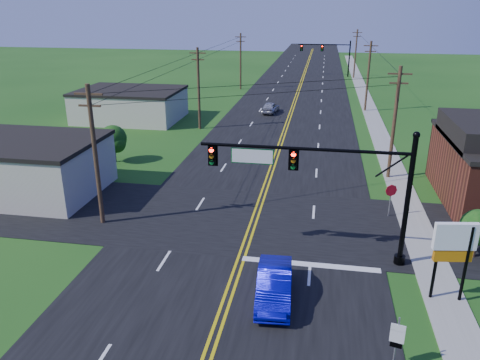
% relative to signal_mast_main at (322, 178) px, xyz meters
% --- Properties ---
extents(ground, '(260.00, 260.00, 0.00)m').
position_rel_signal_mast_main_xyz_m(ground, '(-4.34, -8.00, -4.75)').
color(ground, '#194513').
rests_on(ground, ground).
extents(road_main, '(16.00, 220.00, 0.04)m').
position_rel_signal_mast_main_xyz_m(road_main, '(-4.34, 42.00, -4.73)').
color(road_main, black).
rests_on(road_main, ground).
extents(road_cross, '(70.00, 10.00, 0.04)m').
position_rel_signal_mast_main_xyz_m(road_cross, '(-4.34, 4.00, -4.73)').
color(road_cross, black).
rests_on(road_cross, ground).
extents(sidewalk, '(2.00, 160.00, 0.08)m').
position_rel_signal_mast_main_xyz_m(sidewalk, '(6.16, 32.00, -4.71)').
color(sidewalk, gray).
rests_on(sidewalk, ground).
extents(signal_mast_main, '(11.30, 0.60, 7.48)m').
position_rel_signal_mast_main_xyz_m(signal_mast_main, '(0.00, 0.00, 0.00)').
color(signal_mast_main, black).
rests_on(signal_mast_main, ground).
extents(signal_mast_far, '(10.98, 0.60, 7.48)m').
position_rel_signal_mast_main_xyz_m(signal_mast_far, '(0.10, 72.00, -0.20)').
color(signal_mast_far, black).
rests_on(signal_mast_far, ground).
extents(cream_bldg_near, '(10.20, 8.20, 4.10)m').
position_rel_signal_mast_main_xyz_m(cream_bldg_near, '(-21.34, 6.00, -2.69)').
color(cream_bldg_near, beige).
rests_on(cream_bldg_near, ground).
extents(cream_bldg_far, '(12.20, 9.20, 3.70)m').
position_rel_signal_mast_main_xyz_m(cream_bldg_far, '(-23.34, 30.00, -2.89)').
color(cream_bldg_far, beige).
rests_on(cream_bldg_far, ground).
extents(utility_pole_left_a, '(1.80, 0.28, 9.00)m').
position_rel_signal_mast_main_xyz_m(utility_pole_left_a, '(-13.84, 2.00, -0.03)').
color(utility_pole_left_a, '#362418').
rests_on(utility_pole_left_a, ground).
extents(utility_pole_left_b, '(1.80, 0.28, 9.00)m').
position_rel_signal_mast_main_xyz_m(utility_pole_left_b, '(-13.84, 27.00, -0.03)').
color(utility_pole_left_b, '#362418').
rests_on(utility_pole_left_b, ground).
extents(utility_pole_left_c, '(1.80, 0.28, 9.00)m').
position_rel_signal_mast_main_xyz_m(utility_pole_left_c, '(-13.84, 54.00, -0.03)').
color(utility_pole_left_c, '#362418').
rests_on(utility_pole_left_c, ground).
extents(utility_pole_right_a, '(1.80, 0.28, 9.00)m').
position_rel_signal_mast_main_xyz_m(utility_pole_right_a, '(5.46, 14.00, -0.03)').
color(utility_pole_right_a, '#362418').
rests_on(utility_pole_right_a, ground).
extents(utility_pole_right_b, '(1.80, 0.28, 9.00)m').
position_rel_signal_mast_main_xyz_m(utility_pole_right_b, '(5.46, 40.00, -0.03)').
color(utility_pole_right_b, '#362418').
rests_on(utility_pole_right_b, ground).
extents(utility_pole_right_c, '(1.80, 0.28, 9.00)m').
position_rel_signal_mast_main_xyz_m(utility_pole_right_c, '(5.46, 70.00, -0.03)').
color(utility_pole_right_c, '#362418').
rests_on(utility_pole_right_c, ground).
extents(tree_right_back, '(3.00, 3.00, 4.10)m').
position_rel_signal_mast_main_xyz_m(tree_right_back, '(11.66, 18.00, -2.15)').
color(tree_right_back, '#362418').
rests_on(tree_right_back, ground).
extents(shrub_corner, '(2.00, 2.00, 2.86)m').
position_rel_signal_mast_main_xyz_m(shrub_corner, '(8.66, 1.50, -2.90)').
color(shrub_corner, '#362418').
rests_on(shrub_corner, ground).
extents(tree_left, '(2.40, 2.40, 3.37)m').
position_rel_signal_mast_main_xyz_m(tree_left, '(-18.34, 14.00, -2.59)').
color(tree_left, '#362418').
rests_on(tree_left, ground).
extents(blue_car, '(1.93, 4.74, 1.53)m').
position_rel_signal_mast_main_xyz_m(blue_car, '(-1.96, -4.47, -3.99)').
color(blue_car, '#0807A3').
rests_on(blue_car, ground).
extents(distant_car, '(2.17, 4.31, 1.41)m').
position_rel_signal_mast_main_xyz_m(distant_car, '(-6.83, 36.56, -4.04)').
color(distant_car, '#A8A8AD').
rests_on(distant_car, ground).
extents(route_sign, '(0.55, 0.16, 2.22)m').
position_rel_signal_mast_main_xyz_m(route_sign, '(3.16, -8.02, -3.46)').
color(route_sign, slate).
rests_on(route_sign, ground).
extents(stop_sign, '(0.78, 0.33, 2.30)m').
position_rel_signal_mast_main_xyz_m(stop_sign, '(4.61, 6.22, -3.09)').
color(stop_sign, slate).
rests_on(stop_sign, ground).
extents(pylon_sign, '(2.00, 0.59, 4.08)m').
position_rel_signal_mast_main_xyz_m(pylon_sign, '(6.16, -3.07, -1.77)').
color(pylon_sign, black).
rests_on(pylon_sign, ground).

